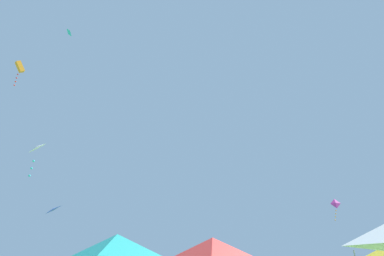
{
  "coord_description": "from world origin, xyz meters",
  "views": [
    {
      "loc": [
        0.18,
        -4.87,
        1.67
      ],
      "look_at": [
        -1.68,
        17.59,
        11.8
      ],
      "focal_mm": 31.76,
      "sensor_mm": 36.0,
      "label": 1
    }
  ],
  "objects": [
    {
      "name": "kite_white_delta",
      "position": [
        -15.4,
        21.24,
        12.07
      ],
      "size": [
        2.0,
        1.98,
        3.11
      ],
      "color": "white"
    },
    {
      "name": "kite_blue_diamond",
      "position": [
        -16.62,
        28.31,
        8.19
      ],
      "size": [
        1.43,
        1.34,
        0.82
      ],
      "color": "blue"
    },
    {
      "name": "kite_magenta_diamond",
      "position": [
        11.32,
        29.1,
        8.37
      ],
      "size": [
        0.78,
        0.75,
        2.03
      ],
      "color": "#D6389E"
    },
    {
      "name": "canopy_tent_teal",
      "position": [
        -4.48,
        10.69,
        3.03
      ],
      "size": [
        3.34,
        3.34,
        3.57
      ],
      "color": "#9E9EA3",
      "rests_on": "ground"
    },
    {
      "name": "canopy_tent_red",
      "position": [
        -0.23,
        11.77,
        2.97
      ],
      "size": [
        3.27,
        3.27,
        3.5
      ],
      "color": "#9E9EA3",
      "rests_on": "ground"
    },
    {
      "name": "kite_cyan_diamond",
      "position": [
        -15.78,
        23.77,
        26.67
      ],
      "size": [
        0.71,
        0.71,
        0.59
      ],
      "color": "#2DB7CC"
    },
    {
      "name": "kite_orange_box",
      "position": [
        -15.07,
        16.14,
        16.83
      ],
      "size": [
        0.77,
        0.81,
        2.06
      ],
      "color": "orange"
    }
  ]
}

